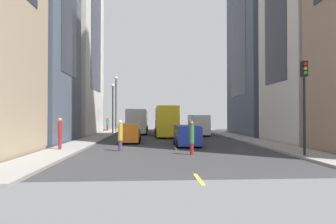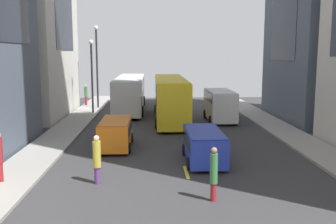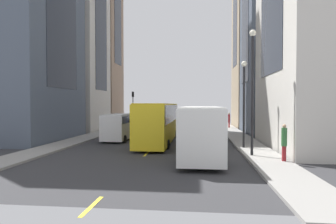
# 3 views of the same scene
# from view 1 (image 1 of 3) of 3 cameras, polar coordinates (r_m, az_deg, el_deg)

# --- Properties ---
(ground_plane) EXTENTS (42.29, 42.29, 0.00)m
(ground_plane) POSITION_cam_1_polar(r_m,az_deg,el_deg) (32.06, -0.05, -5.21)
(ground_plane) COLOR #333335
(sidewalk_west) EXTENTS (2.47, 44.00, 0.15)m
(sidewalk_west) POSITION_cam_1_polar(r_m,az_deg,el_deg) (32.57, -14.14, -4.98)
(sidewalk_west) COLOR gray
(sidewalk_west) RESTS_ON ground
(sidewalk_east) EXTENTS (2.47, 44.00, 0.15)m
(sidewalk_east) POSITION_cam_1_polar(r_m,az_deg,el_deg) (33.45, 13.65, -4.87)
(sidewalk_east) COLOR gray
(sidewalk_east) RESTS_ON ground
(lane_stripe_0) EXTENTS (0.16, 2.00, 0.01)m
(lane_stripe_0) POSITION_cam_1_polar(r_m,az_deg,el_deg) (11.33, 6.21, -13.24)
(lane_stripe_0) COLOR yellow
(lane_stripe_0) RESTS_ON ground
(lane_stripe_1) EXTENTS (0.16, 2.00, 0.01)m
(lane_stripe_1) POSITION_cam_1_polar(r_m,az_deg,el_deg) (21.63, 1.55, -7.30)
(lane_stripe_1) COLOR yellow
(lane_stripe_1) RESTS_ON ground
(lane_stripe_2) EXTENTS (0.16, 2.00, 0.01)m
(lane_stripe_2) POSITION_cam_1_polar(r_m,az_deg,el_deg) (32.05, -0.05, -5.19)
(lane_stripe_2) COLOR yellow
(lane_stripe_2) RESTS_ON ground
(lane_stripe_3) EXTENTS (0.16, 2.00, 0.01)m
(lane_stripe_3) POSITION_cam_1_polar(r_m,az_deg,el_deg) (42.52, -0.87, -4.12)
(lane_stripe_3) COLOR yellow
(lane_stripe_3) RESTS_ON ground
(lane_stripe_4) EXTENTS (0.16, 2.00, 0.01)m
(lane_stripe_4) POSITION_cam_1_polar(r_m,az_deg,el_deg) (53.00, -1.36, -3.47)
(lane_stripe_4) COLOR yellow
(lane_stripe_4) RESTS_ON ground
(building_west_2) EXTENTS (7.86, 11.96, 26.31)m
(building_west_2) POSITION_cam_1_polar(r_m,az_deg,el_deg) (41.86, -19.64, 14.04)
(building_west_2) COLOR beige
(building_west_2) RESTS_ON ground
(building_east_1) EXTENTS (8.41, 8.05, 24.17)m
(building_east_1) POSITION_cam_1_polar(r_m,az_deg,el_deg) (30.82, 28.14, 17.49)
(building_east_1) COLOR beige
(building_east_1) RESTS_ON ground
(building_east_2) EXTENTS (7.49, 10.94, 22.44)m
(building_east_2) POSITION_cam_1_polar(r_m,az_deg,el_deg) (39.86, 19.11, 11.93)
(building_east_2) COLOR #4C5666
(building_east_2) RESTS_ON ground
(city_bus_white) EXTENTS (2.81, 12.77, 3.35)m
(city_bus_white) POSITION_cam_1_polar(r_m,az_deg,el_deg) (41.72, -6.05, -1.43)
(city_bus_white) COLOR silver
(city_bus_white) RESTS_ON ground
(streetcar_yellow) EXTENTS (2.70, 12.78, 3.59)m
(streetcar_yellow) POSITION_cam_1_polar(r_m,az_deg,el_deg) (36.30, -0.54, -1.34)
(streetcar_yellow) COLOR yellow
(streetcar_yellow) RESTS_ON ground
(delivery_van_white) EXTENTS (2.25, 5.13, 2.58)m
(delivery_van_white) POSITION_cam_1_polar(r_m,az_deg,el_deg) (35.83, 6.13, -2.32)
(delivery_van_white) COLOR white
(delivery_van_white) RESTS_ON ground
(car_blue_0) EXTENTS (2.01, 4.41, 1.67)m
(car_blue_0) POSITION_cam_1_polar(r_m,az_deg,el_deg) (23.42, 3.80, -4.40)
(car_blue_0) COLOR #2338AD
(car_blue_0) RESTS_ON ground
(car_orange_1) EXTENTS (1.91, 4.21, 1.72)m
(car_orange_1) POSITION_cam_1_polar(r_m,az_deg,el_deg) (26.46, -7.62, -3.92)
(car_orange_1) COLOR orange
(car_orange_1) RESTS_ON ground
(pedestrian_waiting_curb) EXTENTS (0.35, 0.35, 2.15)m
(pedestrian_waiting_curb) POSITION_cam_1_polar(r_m,az_deg,el_deg) (20.16, -9.57, -4.52)
(pedestrian_waiting_curb) COLOR #593372
(pedestrian_waiting_curb) RESTS_ON ground
(pedestrian_walking_far) EXTENTS (0.29, 0.29, 2.16)m
(pedestrian_walking_far) POSITION_cam_1_polar(r_m,az_deg,el_deg) (21.01, -20.87, -3.83)
(pedestrian_walking_far) COLOR maroon
(pedestrian_walking_far) RESTS_ON ground
(pedestrian_crossing_near) EXTENTS (0.32, 0.32, 2.19)m
(pedestrian_crossing_near) POSITION_cam_1_polar(r_m,az_deg,el_deg) (45.36, -12.06, -2.23)
(pedestrian_crossing_near) COLOR maroon
(pedestrian_crossing_near) RESTS_ON ground
(pedestrian_crossing_mid) EXTENTS (0.30, 0.30, 2.12)m
(pedestrian_crossing_mid) POSITION_cam_1_polar(r_m,az_deg,el_deg) (18.05, 4.80, -4.97)
(pedestrian_crossing_mid) COLOR maroon
(pedestrian_crossing_mid) RESTS_ON ground
(traffic_light_near_corner) EXTENTS (0.32, 0.44, 5.51)m
(traffic_light_near_corner) POSITION_cam_1_polar(r_m,az_deg,el_deg) (18.41, 25.69, 4.11)
(traffic_light_near_corner) COLOR black
(traffic_light_near_corner) RESTS_ON ground
(streetlamp_near) EXTENTS (0.44, 0.44, 8.25)m
(streetlamp_near) POSITION_cam_1_polar(r_m,az_deg,el_deg) (43.43, -10.41, 2.69)
(streetlamp_near) COLOR black
(streetlamp_near) RESTS_ON ground
(streetlamp_far) EXTENTS (0.44, 0.44, 6.73)m
(streetlamp_far) POSITION_cam_1_polar(r_m,az_deg,el_deg) (40.00, -11.02, 1.84)
(streetlamp_far) COLOR black
(streetlamp_far) RESTS_ON ground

